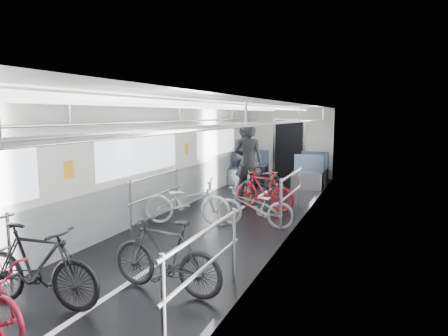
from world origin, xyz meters
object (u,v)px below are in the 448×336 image
object	(u,v)px
bike_left_far	(187,202)
bike_right_mid	(254,206)
bike_right_near	(166,256)
bike_right_far	(264,190)
bike_left_mid	(37,266)
person_standing	(248,162)
bike_aisle	(262,182)
person_seated	(245,154)

from	to	relation	value
bike_left_far	bike_right_mid	world-z (taller)	bike_left_far
bike_right_near	bike_right_far	world-z (taller)	bike_right_near
bike_left_mid	person_standing	xyz separation A→B (m)	(0.41, 6.46, 0.50)
bike_right_far	bike_aisle	distance (m)	0.89
bike_aisle	person_seated	size ratio (longest dim) A/B	0.97
bike_left_far	bike_right_mid	size ratio (longest dim) A/B	1.11
bike_right_near	person_standing	xyz separation A→B (m)	(-0.76, 5.58, 0.52)
bike_left_mid	person_standing	size ratio (longest dim) A/B	0.82
bike_right_far	person_seated	xyz separation A→B (m)	(-1.57, 3.21, 0.50)
bike_aisle	person_standing	world-z (taller)	person_standing
bike_left_far	person_seated	bearing A→B (deg)	-10.78
bike_right_near	bike_right_mid	world-z (taller)	bike_right_near
bike_left_far	bike_right_near	xyz separation A→B (m)	(1.17, -2.90, 0.01)
bike_right_far	bike_aisle	world-z (taller)	bike_aisle
bike_right_near	bike_right_mid	xyz separation A→B (m)	(0.15, 3.17, -0.06)
bike_aisle	bike_right_mid	bearing A→B (deg)	-60.94
bike_aisle	person_seated	bearing A→B (deg)	134.20
bike_right_near	bike_aisle	size ratio (longest dim) A/B	0.84
bike_right_far	person_standing	bearing A→B (deg)	-128.77
bike_right_mid	person_seated	bearing A→B (deg)	-162.61
bike_right_far	person_standing	xyz separation A→B (m)	(-0.70, 0.93, 0.53)
bike_right_mid	person_standing	world-z (taller)	person_standing
bike_right_near	person_seated	xyz separation A→B (m)	(-1.63, 7.86, 0.48)
person_standing	person_seated	world-z (taller)	person_standing
bike_right_far	bike_right_mid	bearing A→B (deg)	22.62
bike_left_mid	person_standing	world-z (taller)	person_standing
bike_aisle	person_standing	size ratio (longest dim) A/B	0.94
bike_right_far	bike_aisle	xyz separation A→B (m)	(-0.31, 0.83, 0.03)
bike_right_near	person_seated	size ratio (longest dim) A/B	0.82
bike_left_far	person_standing	bearing A→B (deg)	-24.78
bike_left_far	person_standing	world-z (taller)	person_standing
bike_right_mid	person_seated	size ratio (longest dim) A/B	0.83
bike_left_far	bike_right_far	bearing A→B (deg)	-48.33
bike_right_far	person_standing	distance (m)	1.28
bike_aisle	person_standing	xyz separation A→B (m)	(-0.39, 0.10, 0.50)
bike_right_near	bike_aisle	bearing A→B (deg)	-172.13
person_standing	person_seated	distance (m)	2.44
bike_left_mid	bike_right_far	xyz separation A→B (m)	(1.10, 5.53, -0.03)
person_standing	bike_left_far	bearing A→B (deg)	65.90
bike_right_near	person_standing	bearing A→B (deg)	-168.25
bike_right_near	bike_left_far	bearing A→B (deg)	-153.98
person_standing	bike_right_far	bearing A→B (deg)	111.45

